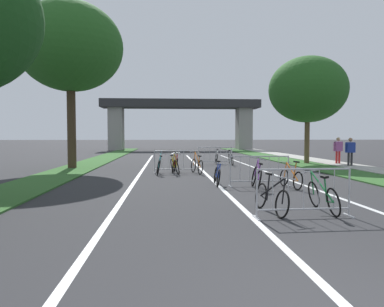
# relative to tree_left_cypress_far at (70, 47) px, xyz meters

# --- Properties ---
(grass_verge_left) EXTENTS (2.11, 49.31, 0.05)m
(grass_verge_left) POSITION_rel_tree_left_cypress_far_xyz_m (0.24, 3.90, -6.31)
(grass_verge_left) COLOR #2D5B26
(grass_verge_left) RESTS_ON ground
(grass_verge_right) EXTENTS (2.11, 49.31, 0.05)m
(grass_verge_right) POSITION_rel_tree_left_cypress_far_xyz_m (13.27, 3.90, -6.31)
(grass_verge_right) COLOR #2D5B26
(grass_verge_right) RESTS_ON ground
(sidewalk_path_right) EXTENTS (1.81, 49.31, 0.08)m
(sidewalk_path_right) POSITION_rel_tree_left_cypress_far_xyz_m (15.24, 3.90, -6.29)
(sidewalk_path_right) COLOR #9E9B93
(sidewalk_path_right) RESTS_ON ground
(lane_stripe_center) EXTENTS (0.14, 28.52, 0.01)m
(lane_stripe_center) POSITION_rel_tree_left_cypress_far_xyz_m (6.76, -2.01, -6.33)
(lane_stripe_center) COLOR silver
(lane_stripe_center) RESTS_ON ground
(lane_stripe_right_lane) EXTENTS (0.14, 28.52, 0.01)m
(lane_stripe_right_lane) POSITION_rel_tree_left_cypress_far_xyz_m (9.76, -2.01, -6.33)
(lane_stripe_right_lane) COLOR silver
(lane_stripe_right_lane) RESTS_ON ground
(lane_stripe_left_lane) EXTENTS (0.14, 28.52, 0.01)m
(lane_stripe_left_lane) POSITION_rel_tree_left_cypress_far_xyz_m (3.75, -2.01, -6.33)
(lane_stripe_left_lane) COLOR silver
(lane_stripe_left_lane) RESTS_ON ground
(overpass_bridge) EXTENTS (19.08, 3.25, 6.08)m
(overpass_bridge) POSITION_rel_tree_left_cypress_far_xyz_m (6.76, 24.47, -1.96)
(overpass_bridge) COLOR #2D2D30
(overpass_bridge) RESTS_ON ground
(tree_left_cypress_far) EXTENTS (5.43, 5.43, 8.66)m
(tree_left_cypress_far) POSITION_rel_tree_left_cypress_far_xyz_m (0.00, 0.00, 0.00)
(tree_left_cypress_far) COLOR #3D2D1E
(tree_left_cypress_far) RESTS_ON ground
(tree_right_oak_near) EXTENTS (4.74, 4.74, 6.58)m
(tree_right_oak_near) POSITION_rel_tree_left_cypress_far_xyz_m (13.63, 2.30, -1.77)
(tree_right_oak_near) COLOR brown
(tree_right_oak_near) RESTS_ON ground
(crowd_barrier_nearest) EXTENTS (2.10, 0.51, 1.05)m
(crowd_barrier_nearest) POSITION_rel_tree_left_cypress_far_xyz_m (7.84, -11.87, -5.82)
(crowd_barrier_nearest) COLOR #ADADB2
(crowd_barrier_nearest) RESTS_ON ground
(crowd_barrier_second) EXTENTS (2.10, 0.47, 1.05)m
(crowd_barrier_second) POSITION_rel_tree_left_cypress_far_xyz_m (8.14, -7.19, -5.82)
(crowd_barrier_second) COLOR #ADADB2
(crowd_barrier_second) RESTS_ON ground
(crowd_barrier_third) EXTENTS (2.10, 0.49, 1.05)m
(crowd_barrier_third) POSITION_rel_tree_left_cypress_far_xyz_m (5.42, -2.51, -5.82)
(crowd_barrier_third) COLOR #ADADB2
(crowd_barrier_third) RESTS_ON ground
(crowd_barrier_fourth) EXTENTS (2.10, 0.48, 1.05)m
(crowd_barrier_fourth) POSITION_rel_tree_left_cypress_far_xyz_m (7.91, 2.17, -5.82)
(crowd_barrier_fourth) COLOR #ADADB2
(crowd_barrier_fourth) RESTS_ON ground
(bicycle_orange_0) EXTENTS (0.44, 1.56, 0.92)m
(bicycle_orange_0) POSITION_rel_tree_left_cypress_far_xyz_m (9.06, -7.71, -5.98)
(bicycle_orange_0) COLOR black
(bicycle_orange_0) RESTS_ON ground
(bicycle_red_1) EXTENTS (0.51, 1.68, 0.96)m
(bicycle_red_1) POSITION_rel_tree_left_cypress_far_xyz_m (5.38, -1.99, -5.97)
(bicycle_red_1) COLOR black
(bicycle_red_1) RESTS_ON ground
(bicycle_green_2) EXTENTS (0.50, 1.71, 0.94)m
(bicycle_green_2) POSITION_rel_tree_left_cypress_far_xyz_m (8.49, -11.37, -5.96)
(bicycle_green_2) COLOR black
(bicycle_green_2) RESTS_ON ground
(bicycle_black_3) EXTENTS (0.56, 1.71, 0.89)m
(bicycle_black_3) POSITION_rel_tree_left_cypress_far_xyz_m (7.29, -11.38, -5.98)
(bicycle_black_3) COLOR black
(bicycle_black_3) RESTS_ON ground
(bicycle_teal_4) EXTENTS (0.51, 1.78, 0.99)m
(bicycle_teal_4) POSITION_rel_tree_left_cypress_far_xyz_m (4.61, -3.09, -5.95)
(bicycle_teal_4) COLOR black
(bicycle_teal_4) RESTS_ON ground
(bicycle_yellow_5) EXTENTS (0.51, 1.70, 1.00)m
(bicycle_yellow_5) POSITION_rel_tree_left_cypress_far_xyz_m (5.33, -2.89, -5.96)
(bicycle_yellow_5) COLOR black
(bicycle_yellow_5) RESTS_ON ground
(bicycle_purple_6) EXTENTS (0.63, 1.71, 1.02)m
(bicycle_purple_6) POSITION_rel_tree_left_cypress_far_xyz_m (7.90, -7.72, -5.95)
(bicycle_purple_6) COLOR black
(bicycle_purple_6) RESTS_ON ground
(bicycle_silver_7) EXTENTS (0.51, 1.70, 0.97)m
(bicycle_silver_7) POSITION_rel_tree_left_cypress_far_xyz_m (8.78, 1.77, -5.96)
(bicycle_silver_7) COLOR black
(bicycle_silver_7) RESTS_ON ground
(bicycle_white_8) EXTENTS (0.52, 1.61, 0.92)m
(bicycle_white_8) POSITION_rel_tree_left_cypress_far_xyz_m (8.06, 2.74, -5.97)
(bicycle_white_8) COLOR black
(bicycle_white_8) RESTS_ON ground
(bicycle_blue_9) EXTENTS (0.44, 1.64, 0.85)m
(bicycle_blue_9) POSITION_rel_tree_left_cypress_far_xyz_m (6.74, -6.74, -5.99)
(bicycle_blue_9) COLOR black
(bicycle_blue_9) RESTS_ON ground
(bicycle_orange_10) EXTENTS (0.54, 1.69, 1.00)m
(bicycle_orange_10) POSITION_rel_tree_left_cypress_far_xyz_m (6.36, -2.88, -5.96)
(bicycle_orange_10) COLOR black
(bicycle_orange_10) RESTS_ON ground
(pedestrian_in_red_jacket) EXTENTS (0.59, 0.27, 1.62)m
(pedestrian_in_red_jacket) POSITION_rel_tree_left_cypress_far_xyz_m (15.12, -0.13, -5.34)
(pedestrian_in_red_jacket) COLOR #262628
(pedestrian_in_red_jacket) RESTS_ON ground
(pedestrian_with_backpack) EXTENTS (0.59, 0.30, 1.64)m
(pedestrian_with_backpack) POSITION_rel_tree_left_cypress_far_xyz_m (15.22, 1.47, -5.33)
(pedestrian_with_backpack) COLOR #B21E1E
(pedestrian_with_backpack) RESTS_ON ground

